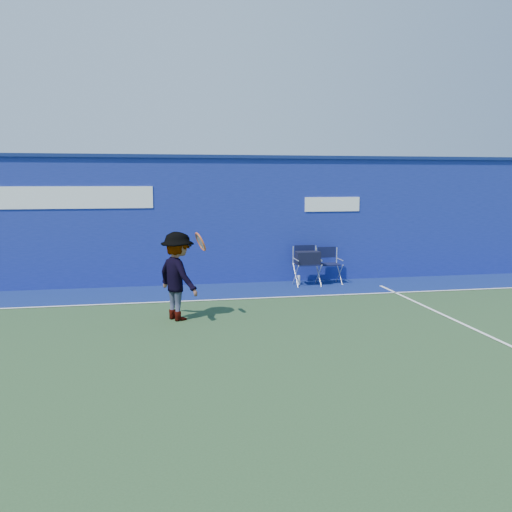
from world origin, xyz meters
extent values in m
plane|color=#274324|center=(0.00, 0.00, 0.00)|extent=(80.00, 80.00, 0.00)
cube|color=navy|center=(0.00, 5.20, 1.50)|extent=(24.00, 0.40, 3.00)
cube|color=navy|center=(0.00, 5.20, 3.04)|extent=(24.00, 0.50, 0.08)
cube|color=white|center=(-3.00, 4.99, 2.10)|extent=(4.50, 0.02, 0.50)
cube|color=white|center=(3.60, 4.99, 1.90)|extent=(1.40, 0.02, 0.35)
cube|color=navy|center=(0.00, 4.10, 0.00)|extent=(24.00, 1.80, 0.01)
cube|color=white|center=(0.00, 3.20, 0.01)|extent=(24.00, 0.06, 0.01)
cube|color=black|center=(2.81, 4.42, 0.51)|extent=(0.50, 0.42, 0.03)
cube|color=silver|center=(2.81, 4.66, 0.72)|extent=(0.56, 0.02, 0.41)
cube|color=black|center=(2.81, 4.66, 0.80)|extent=(0.50, 0.03, 0.29)
cube|color=black|center=(2.81, 4.39, 0.67)|extent=(0.56, 0.33, 0.31)
cube|color=black|center=(3.40, 4.55, 0.47)|extent=(0.46, 0.39, 0.03)
cube|color=silver|center=(3.40, 4.77, 0.66)|extent=(0.52, 0.02, 0.38)
cube|color=black|center=(3.40, 4.77, 0.74)|extent=(0.46, 0.02, 0.27)
cylinder|color=white|center=(2.64, 4.51, 0.12)|extent=(0.07, 0.07, 0.23)
imported|color=#EA4738|center=(-0.34, 1.78, 0.79)|extent=(1.03, 1.18, 1.58)
torus|color=#C84B1A|center=(0.06, 1.66, 1.41)|extent=(0.24, 0.40, 0.35)
cylinder|color=gray|center=(0.06, 1.66, 1.41)|extent=(0.19, 0.33, 0.29)
cylinder|color=black|center=(-0.25, 1.72, 1.28)|extent=(0.33, 0.10, 0.17)
camera|label=1|loc=(-0.73, -7.82, 2.48)|focal=38.00mm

